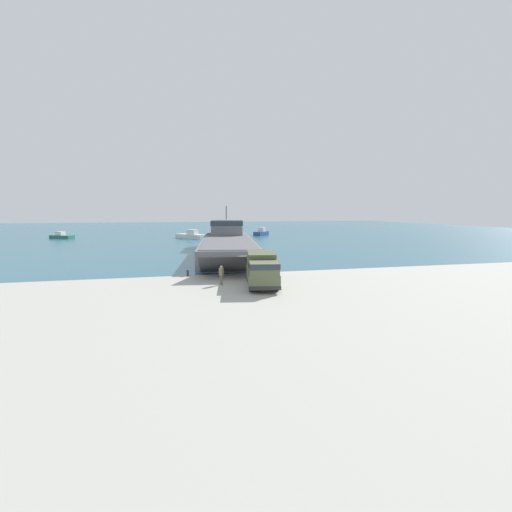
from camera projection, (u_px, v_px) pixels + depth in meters
ground_plane at (251, 279)px, 39.13m from camera, size 240.00×240.00×0.00m
water_surface at (182, 231)px, 129.44m from camera, size 240.00×180.00×0.01m
landing_craft at (227, 242)px, 62.48m from camera, size 13.37×39.52×7.41m
military_truck at (262, 269)px, 35.86m from camera, size 4.13×8.46×2.88m
soldier_on_ramp at (221, 274)px, 36.17m from camera, size 0.43×0.50×1.75m
moored_boat_a at (191, 235)px, 94.15m from camera, size 6.91×7.75×2.13m
moored_boat_b at (261, 233)px, 105.34m from camera, size 5.01×5.33×2.12m
moored_boat_c at (62, 236)px, 94.09m from camera, size 5.94×4.93×1.64m
mooring_bollard at (188, 272)px, 41.02m from camera, size 0.26×0.26×0.69m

